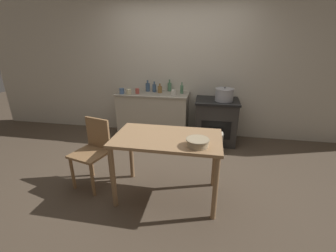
# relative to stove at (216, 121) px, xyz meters

# --- Properties ---
(ground_plane) EXTENTS (14.00, 14.00, 0.00)m
(ground_plane) POSITION_rel_stove_xyz_m (-0.74, -1.24, -0.40)
(ground_plane) COLOR brown
(wall_back) EXTENTS (8.00, 0.07, 2.55)m
(wall_back) POSITION_rel_stove_xyz_m (-0.74, 0.34, 0.87)
(wall_back) COLOR beige
(wall_back) RESTS_ON ground_plane
(counter_cabinet) EXTENTS (1.34, 0.60, 0.88)m
(counter_cabinet) POSITION_rel_stove_xyz_m (-1.19, 0.02, 0.04)
(counter_cabinet) COLOR #B2A893
(counter_cabinet) RESTS_ON ground_plane
(stove) EXTENTS (0.76, 0.65, 0.80)m
(stove) POSITION_rel_stove_xyz_m (0.00, 0.00, 0.00)
(stove) COLOR #2D2B28
(stove) RESTS_ON ground_plane
(work_table) EXTENTS (1.20, 0.70, 0.78)m
(work_table) POSITION_rel_stove_xyz_m (-0.59, -1.74, 0.27)
(work_table) COLOR #A87F56
(work_table) RESTS_ON ground_plane
(chair) EXTENTS (0.49, 0.49, 0.87)m
(chair) POSITION_rel_stove_xyz_m (-1.57, -1.65, 0.08)
(chair) COLOR #997047
(chair) RESTS_ON ground_plane
(flour_sack) EXTENTS (0.26, 0.18, 0.36)m
(flour_sack) POSITION_rel_stove_xyz_m (-0.01, -0.49, -0.22)
(flour_sack) COLOR beige
(flour_sack) RESTS_ON ground_plane
(stock_pot) EXTENTS (0.32, 0.32, 0.24)m
(stock_pot) POSITION_rel_stove_xyz_m (0.11, -0.07, 0.51)
(stock_pot) COLOR #A8A8AD
(stock_pot) RESTS_ON stove
(mixing_bowl_large) EXTENTS (0.24, 0.24, 0.08)m
(mixing_bowl_large) POSITION_rel_stove_xyz_m (-0.24, -1.93, 0.42)
(mixing_bowl_large) COLOR tan
(mixing_bowl_large) RESTS_ON work_table
(bottle_far_left) EXTENTS (0.08, 0.08, 0.21)m
(bottle_far_left) POSITION_rel_stove_xyz_m (-1.32, 0.14, 0.55)
(bottle_far_left) COLOR #3D5675
(bottle_far_left) RESTS_ON counter_cabinet
(bottle_left) EXTENTS (0.06, 0.06, 0.20)m
(bottle_left) POSITION_rel_stove_xyz_m (-0.65, 0.06, 0.55)
(bottle_left) COLOR #517F5B
(bottle_left) RESTS_ON counter_cabinet
(bottle_mid_left) EXTENTS (0.08, 0.08, 0.17)m
(bottle_mid_left) POSITION_rel_stove_xyz_m (-1.06, 0.05, 0.54)
(bottle_mid_left) COLOR olive
(bottle_mid_left) RESTS_ON counter_cabinet
(bottle_center_left) EXTENTS (0.07, 0.07, 0.20)m
(bottle_center_left) POSITION_rel_stove_xyz_m (-1.18, 0.10, 0.55)
(bottle_center_left) COLOR #3D5675
(bottle_center_left) RESTS_ON counter_cabinet
(bottle_center) EXTENTS (0.07, 0.07, 0.22)m
(bottle_center) POSITION_rel_stove_xyz_m (-0.91, 0.23, 0.56)
(bottle_center) COLOR #517F5B
(bottle_center) RESTS_ON counter_cabinet
(cup_center_right) EXTENTS (0.08, 0.08, 0.09)m
(cup_center_right) POSITION_rel_stove_xyz_m (-0.78, -0.10, 0.52)
(cup_center_right) COLOR silver
(cup_center_right) RESTS_ON counter_cabinet
(cup_mid_right) EXTENTS (0.07, 0.07, 0.09)m
(cup_mid_right) POSITION_rel_stove_xyz_m (-1.46, -0.09, 0.52)
(cup_mid_right) COLOR #B74C42
(cup_mid_right) RESTS_ON counter_cabinet
(cup_right) EXTENTS (0.09, 0.09, 0.10)m
(cup_right) POSITION_rel_stove_xyz_m (-1.59, -0.19, 0.52)
(cup_right) COLOR beige
(cup_right) RESTS_ON counter_cabinet
(cup_far_right) EXTENTS (0.09, 0.09, 0.10)m
(cup_far_right) POSITION_rel_stove_xyz_m (-1.73, -0.16, 0.52)
(cup_far_right) COLOR #4C6B99
(cup_far_right) RESTS_ON counter_cabinet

